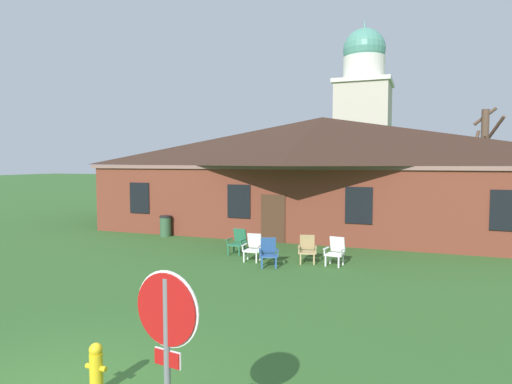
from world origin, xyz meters
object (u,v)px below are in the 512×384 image
object	(u,v)px
lawn_chair_middle	(307,248)
lawn_chair_near_door	(253,247)
stop_sign	(167,339)
lawn_chair_left_end	(268,252)
lawn_chair_right_end	(336,251)
fire_hydrant	(96,370)
lawn_chair_by_porch	(238,241)
trash_bin	(166,226)

from	to	relation	value
lawn_chair_middle	lawn_chair_near_door	bearing A→B (deg)	-168.28
stop_sign	lawn_chair_left_end	world-z (taller)	stop_sign
lawn_chair_right_end	fire_hydrant	bearing A→B (deg)	-100.36
stop_sign	lawn_chair_by_porch	world-z (taller)	stop_sign
lawn_chair_left_end	lawn_chair_right_end	size ratio (longest dim) A/B	1.00
lawn_chair_middle	trash_bin	world-z (taller)	trash_bin
stop_sign	lawn_chair_left_end	bearing A→B (deg)	103.52
lawn_chair_by_porch	fire_hydrant	xyz separation A→B (m)	(2.05, -10.26, -0.12)
lawn_chair_right_end	trash_bin	bearing A→B (deg)	160.65
lawn_chair_right_end	lawn_chair_middle	bearing A→B (deg)	178.78
lawn_chair_left_end	fire_hydrant	xyz separation A→B (m)	(0.30, -8.78, -0.12)
lawn_chair_by_porch	lawn_chair_middle	bearing A→B (deg)	-9.42
lawn_chair_left_end	lawn_chair_right_end	bearing A→B (deg)	25.47
lawn_chair_near_door	lawn_chair_middle	world-z (taller)	same
fire_hydrant	trash_bin	size ratio (longest dim) A/B	0.81
lawn_chair_left_end	lawn_chair_middle	world-z (taller)	same
lawn_chair_middle	stop_sign	bearing A→B (deg)	-83.04
lawn_chair_by_porch	stop_sign	bearing A→B (deg)	-70.19
lawn_chair_by_porch	lawn_chair_near_door	bearing A→B (deg)	-41.89
lawn_chair_middle	lawn_chair_right_end	bearing A→B (deg)	-1.22
stop_sign	fire_hydrant	bearing A→B (deg)	146.69
lawn_chair_near_door	fire_hydrant	world-z (taller)	lawn_chair_near_door
stop_sign	lawn_chair_near_door	world-z (taller)	stop_sign
lawn_chair_left_end	fire_hydrant	size ratio (longest dim) A/B	1.21
lawn_chair_by_porch	lawn_chair_left_end	xyz separation A→B (m)	(1.76, -1.49, 0.00)
fire_hydrant	trash_bin	bearing A→B (deg)	118.23
stop_sign	trash_bin	distance (m)	16.90
lawn_chair_by_porch	lawn_chair_right_end	xyz separation A→B (m)	(3.84, -0.49, 0.00)
lawn_chair_near_door	fire_hydrant	bearing A→B (deg)	-83.36
lawn_chair_by_porch	trash_bin	size ratio (longest dim) A/B	0.98
stop_sign	lawn_chair_right_end	distance (m)	11.25
lawn_chair_left_end	lawn_chair_middle	xyz separation A→B (m)	(1.08, 1.01, 0.00)
stop_sign	lawn_chair_left_end	distance (m)	10.55
lawn_chair_middle	trash_bin	size ratio (longest dim) A/B	0.98
lawn_chair_by_porch	lawn_chair_near_door	size ratio (longest dim) A/B	1.00
fire_hydrant	lawn_chair_right_end	bearing A→B (deg)	79.64
lawn_chair_middle	fire_hydrant	size ratio (longest dim) A/B	1.21
lawn_chair_near_door	lawn_chair_left_end	size ratio (longest dim) A/B	1.00
lawn_chair_near_door	lawn_chair_middle	size ratio (longest dim) A/B	1.00
stop_sign	lawn_chair_near_door	size ratio (longest dim) A/B	2.53
trash_bin	fire_hydrant	bearing A→B (deg)	-61.77
trash_bin	lawn_chair_near_door	bearing A→B (deg)	-30.52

